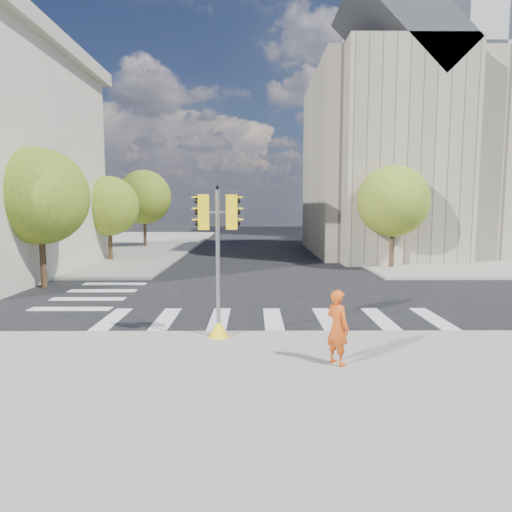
# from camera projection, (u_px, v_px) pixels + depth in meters

# --- Properties ---
(ground) EXTENTS (160.00, 160.00, 0.00)m
(ground) POSITION_uv_depth(u_px,v_px,m) (273.00, 306.00, 17.31)
(ground) COLOR black
(ground) RESTS_ON ground
(sidewalk_near) EXTENTS (30.00, 14.00, 0.15)m
(sidewalk_near) POSITION_uv_depth(u_px,v_px,m) (308.00, 473.00, 6.37)
(sidewalk_near) COLOR gray
(sidewalk_near) RESTS_ON ground
(sidewalk_far_right) EXTENTS (28.00, 40.00, 0.15)m
(sidewalk_far_right) POSITION_uv_depth(u_px,v_px,m) (472.00, 245.00, 43.27)
(sidewalk_far_right) COLOR gray
(sidewalk_far_right) RESTS_ON ground
(sidewalk_far_left) EXTENTS (28.00, 40.00, 0.15)m
(sidewalk_far_left) POSITION_uv_depth(u_px,v_px,m) (50.00, 245.00, 43.02)
(sidewalk_far_left) COLOR gray
(sidewalk_far_left) RESTS_ON ground
(civic_building) EXTENTS (26.00, 16.00, 19.39)m
(civic_building) POSITION_uv_depth(u_px,v_px,m) (462.00, 161.00, 35.61)
(civic_building) COLOR gray
(civic_building) RESTS_ON ground
(office_tower) EXTENTS (20.00, 18.00, 30.00)m
(office_tower) POSITION_uv_depth(u_px,v_px,m) (433.00, 116.00, 57.54)
(office_tower) COLOR #9EA0A3
(office_tower) RESTS_ON ground
(tree_lw_near) EXTENTS (4.40, 4.40, 6.41)m
(tree_lw_near) POSITION_uv_depth(u_px,v_px,m) (40.00, 196.00, 20.76)
(tree_lw_near) COLOR #382616
(tree_lw_near) RESTS_ON ground
(tree_lw_mid) EXTENTS (4.00, 4.00, 5.77)m
(tree_lw_mid) POSITION_uv_depth(u_px,v_px,m) (109.00, 206.00, 30.75)
(tree_lw_mid) COLOR #382616
(tree_lw_mid) RESTS_ON ground
(tree_lw_far) EXTENTS (4.80, 4.80, 6.95)m
(tree_lw_far) POSITION_uv_depth(u_px,v_px,m) (144.00, 197.00, 40.60)
(tree_lw_far) COLOR #382616
(tree_lw_far) RESTS_ON ground
(tree_re_near) EXTENTS (4.20, 4.20, 6.16)m
(tree_re_near) POSITION_uv_depth(u_px,v_px,m) (393.00, 201.00, 26.85)
(tree_re_near) COLOR #382616
(tree_re_near) RESTS_ON ground
(tree_re_mid) EXTENTS (4.60, 4.60, 6.66)m
(tree_re_mid) POSITION_uv_depth(u_px,v_px,m) (350.00, 199.00, 38.74)
(tree_re_mid) COLOR #382616
(tree_re_mid) RESTS_ON ground
(tree_re_far) EXTENTS (4.00, 4.00, 5.88)m
(tree_re_far) POSITION_uv_depth(u_px,v_px,m) (327.00, 205.00, 50.72)
(tree_re_far) COLOR #382616
(tree_re_far) RESTS_ON ground
(lamp_near) EXTENTS (0.35, 0.18, 8.11)m
(lamp_near) POSITION_uv_depth(u_px,v_px,m) (383.00, 194.00, 30.77)
(lamp_near) COLOR black
(lamp_near) RESTS_ON sidewalk_far_right
(lamp_far) EXTENTS (0.35, 0.18, 8.11)m
(lamp_far) POSITION_uv_depth(u_px,v_px,m) (342.00, 198.00, 44.69)
(lamp_far) COLOR black
(lamp_far) RESTS_ON sidewalk_far_right
(traffic_signal) EXTENTS (1.08, 0.56, 4.18)m
(traffic_signal) POSITION_uv_depth(u_px,v_px,m) (218.00, 275.00, 12.52)
(traffic_signal) COLOR yellow
(traffic_signal) RESTS_ON sidewalk_near
(photographer) EXTENTS (0.71, 0.76, 1.74)m
(photographer) POSITION_uv_depth(u_px,v_px,m) (338.00, 327.00, 10.43)
(photographer) COLOR #CE4B13
(photographer) RESTS_ON sidewalk_near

